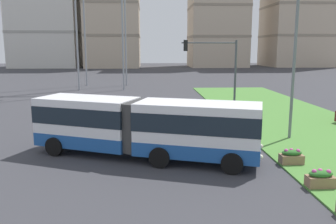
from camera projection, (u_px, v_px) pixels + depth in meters
articulated_bus at (144, 126)px, 17.87m from camera, size 11.88×6.48×3.00m
car_white_van at (77, 108)px, 28.54m from camera, size 4.45×2.12×1.58m
flower_planter_3 at (320, 178)px, 14.04m from camera, size 1.10×0.56×0.74m
flower_planter_4 at (291, 157)px, 16.88m from camera, size 1.10×0.56×0.74m
traffic_light_far_right at (218, 66)px, 25.84m from camera, size 4.14×0.28×6.20m
streetlight_median at (294, 57)px, 20.93m from camera, size 0.70×0.28×9.27m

